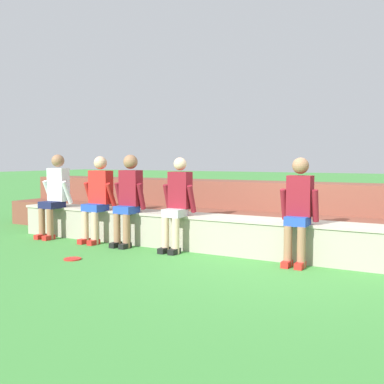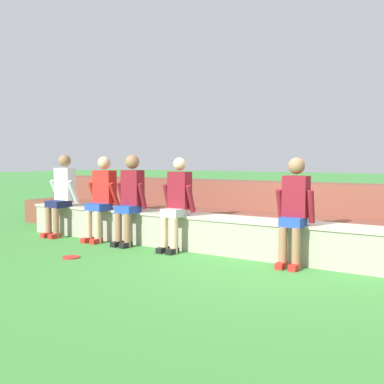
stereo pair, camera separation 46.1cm
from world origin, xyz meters
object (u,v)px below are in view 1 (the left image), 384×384
object	(u,v)px
person_far_left	(55,193)
water_bottle_near_left	(94,202)
person_center	(128,196)
person_far_right	(299,207)
person_left_of_center	(98,196)
person_right_of_center	(177,202)
frisbee	(73,259)

from	to	relation	value
person_far_left	water_bottle_near_left	bearing A→B (deg)	26.32
person_center	water_bottle_near_left	xyz separation A→B (m)	(-1.00, 0.31, -0.15)
person_far_left	person_far_right	size ratio (longest dim) A/B	1.04
person_far_right	person_left_of_center	bearing A→B (deg)	179.71
person_left_of_center	person_center	xyz separation A→B (m)	(0.65, -0.02, 0.01)
person_left_of_center	person_right_of_center	world-z (taller)	person_left_of_center
person_center	frisbee	xyz separation A→B (m)	(-0.05, -1.21, -0.78)
person_center	person_far_right	bearing A→B (deg)	0.06
person_center	person_far_left	bearing A→B (deg)	179.68
person_far_left	person_center	size ratio (longest dim) A/B	1.01
person_far_left	person_left_of_center	distance (m)	0.97
person_center	water_bottle_near_left	distance (m)	1.06
water_bottle_near_left	frisbee	bearing A→B (deg)	-58.00
person_far_left	person_far_right	distance (m)	4.38
person_right_of_center	frisbee	size ratio (longest dim) A/B	5.92
water_bottle_near_left	person_far_right	bearing A→B (deg)	-4.74
person_left_of_center	person_right_of_center	xyz separation A→B (m)	(1.55, 0.00, -0.03)
person_right_of_center	person_far_left	bearing A→B (deg)	-179.70
person_left_of_center	person_far_left	bearing A→B (deg)	-179.33
person_left_of_center	person_center	distance (m)	0.65
person_far_left	person_right_of_center	bearing A→B (deg)	0.30
person_far_left	water_bottle_near_left	xyz separation A→B (m)	(0.62, 0.31, -0.15)
person_far_left	person_center	distance (m)	1.62
person_left_of_center	water_bottle_near_left	xyz separation A→B (m)	(-0.36, 0.29, -0.14)
person_right_of_center	person_left_of_center	bearing A→B (deg)	-179.93
person_far_left	person_center	world-z (taller)	person_far_left
person_left_of_center	person_right_of_center	distance (m)	1.55
person_left_of_center	water_bottle_near_left	bearing A→B (deg)	140.33
person_right_of_center	frisbee	bearing A→B (deg)	-127.50
water_bottle_near_left	person_left_of_center	bearing A→B (deg)	-39.67
frisbee	person_center	bearing A→B (deg)	87.68
water_bottle_near_left	person_center	bearing A→B (deg)	-17.41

